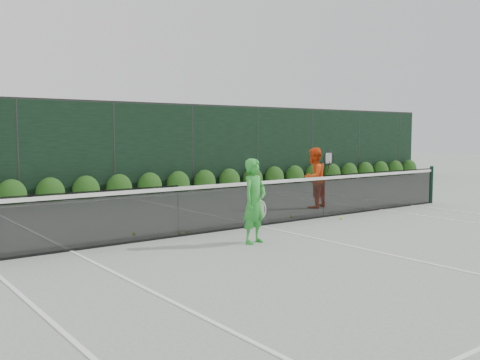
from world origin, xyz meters
TOP-DOWN VIEW (x-y plane):
  - ground at (0.00, 0.00)m, footprint 80.00×80.00m
  - tennis_net at (-0.02, 0.00)m, footprint 12.90×0.10m
  - player_woman at (-1.18, -1.34)m, footprint 0.68×0.52m
  - player_man at (3.00, 1.33)m, footprint 0.95×0.79m
  - court_lines at (0.00, 0.00)m, footprint 11.03×23.83m
  - windscreen_fence at (0.00, -2.71)m, footprint 32.00×21.07m
  - hedge_row at (-0.00, 7.15)m, footprint 31.66×0.65m
  - tennis_balls at (-0.56, 0.17)m, footprint 4.81×1.20m

SIDE VIEW (x-z plane):
  - ground at x=0.00m, z-range 0.00..0.00m
  - court_lines at x=0.00m, z-range 0.00..0.01m
  - tennis_balls at x=-0.56m, z-range 0.00..0.07m
  - hedge_row at x=0.00m, z-range -0.23..0.70m
  - tennis_net at x=-0.02m, z-range 0.00..1.07m
  - player_woman at x=-1.18m, z-range 0.00..1.55m
  - player_man at x=3.00m, z-range 0.00..1.63m
  - windscreen_fence at x=0.00m, z-range -0.02..3.04m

